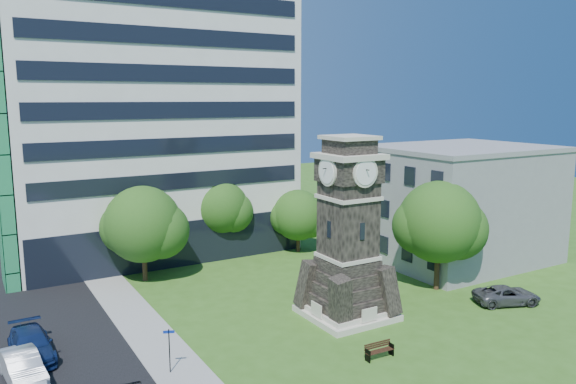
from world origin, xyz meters
TOP-DOWN VIEW (x-y plane):
  - ground at (0.00, 0.00)m, footprint 160.00×160.00m
  - sidewalk at (-9.50, 5.00)m, footprint 3.00×70.00m
  - clock_tower at (3.00, 2.00)m, footprint 5.40×5.40m
  - office_tall at (-3.20, 25.84)m, footprint 26.20×15.11m
  - office_low at (19.97, 8.00)m, footprint 15.20×12.20m
  - car_street_mid at (-16.90, 3.35)m, footprint 2.20×4.85m
  - car_street_north at (-16.19, 6.00)m, footprint 2.27×5.30m
  - car_east_lot at (14.25, -2.03)m, footprint 5.17×3.77m
  - park_bench at (0.85, -4.03)m, footprint 1.81×0.48m
  - street_sign at (-9.99, 0.25)m, footprint 0.60×0.06m
  - tree_nw at (-6.56, 16.30)m, footprint 6.76×6.15m
  - tree_nc at (1.52, 19.62)m, footprint 5.68×5.16m
  - tree_ne at (8.65, 17.43)m, footprint 5.36×4.88m
  - tree_east at (12.26, 2.82)m, footprint 6.90×6.27m

SIDE VIEW (x-z plane):
  - ground at x=0.00m, z-range 0.00..0.00m
  - sidewalk at x=-9.50m, z-range 0.00..0.06m
  - park_bench at x=0.85m, z-range 0.03..0.96m
  - car_east_lot at x=14.25m, z-range 0.00..1.31m
  - car_street_north at x=-16.19m, z-range 0.00..1.52m
  - car_street_mid at x=-16.90m, z-range 0.00..1.54m
  - street_sign at x=-9.99m, z-range 0.31..2.82m
  - tree_ne at x=8.65m, z-range 0.43..6.46m
  - tree_nw at x=-6.56m, z-range 0.61..8.37m
  - tree_nc at x=1.52m, z-range 0.91..8.28m
  - tree_east at x=12.26m, z-range 0.88..9.35m
  - office_low at x=19.97m, z-range 0.01..10.41m
  - clock_tower at x=3.00m, z-range -0.83..11.39m
  - office_tall at x=-3.20m, z-range -0.08..28.52m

